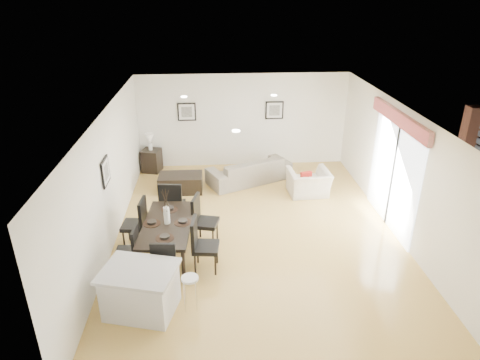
{
  "coord_description": "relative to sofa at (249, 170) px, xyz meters",
  "views": [
    {
      "loc": [
        -0.91,
        -7.89,
        4.91
      ],
      "look_at": [
        -0.34,
        0.4,
        1.12
      ],
      "focal_mm": 32.0,
      "sensor_mm": 36.0,
      "label": 1
    }
  ],
  "objects": [
    {
      "name": "ground",
      "position": [
        -0.08,
        -2.77,
        -0.33
      ],
      "size": [
        8.0,
        8.0,
        0.0
      ],
      "primitive_type": "plane",
      "color": "#D9B059",
      "rests_on": "ground"
    },
    {
      "name": "wall_back",
      "position": [
        -0.08,
        1.23,
        1.02
      ],
      "size": [
        6.0,
        0.04,
        2.7
      ],
      "primitive_type": "cube",
      "color": "white",
      "rests_on": "ground"
    },
    {
      "name": "wall_front",
      "position": [
        -0.08,
        -6.77,
        1.02
      ],
      "size": [
        6.0,
        0.04,
        2.7
      ],
      "primitive_type": "cube",
      "color": "white",
      "rests_on": "ground"
    },
    {
      "name": "wall_left",
      "position": [
        -3.08,
        -2.77,
        1.02
      ],
      "size": [
        0.04,
        8.0,
        2.7
      ],
      "primitive_type": "cube",
      "color": "white",
      "rests_on": "ground"
    },
    {
      "name": "wall_right",
      "position": [
        2.92,
        -2.77,
        1.02
      ],
      "size": [
        0.04,
        8.0,
        2.7
      ],
      "primitive_type": "cube",
      "color": "white",
      "rests_on": "ground"
    },
    {
      "name": "ceiling",
      "position": [
        -0.08,
        -2.77,
        2.37
      ],
      "size": [
        6.0,
        8.0,
        0.02
      ],
      "primitive_type": "cube",
      "color": "white",
      "rests_on": "wall_back"
    },
    {
      "name": "sofa",
      "position": [
        0.0,
        0.0,
        0.0
      ],
      "size": [
        2.43,
        1.75,
        0.66
      ],
      "primitive_type": "imported",
      "rotation": [
        0.0,
        0.0,
        3.57
      ],
      "color": "gray",
      "rests_on": "ground"
    },
    {
      "name": "armchair",
      "position": [
        1.43,
        -0.93,
        -0.0
      ],
      "size": [
        1.07,
        0.95,
        0.66
      ],
      "primitive_type": "imported",
      "rotation": [
        0.0,
        0.0,
        3.21
      ],
      "color": "beige",
      "rests_on": "ground"
    },
    {
      "name": "courtyard_plant_b",
      "position": [
        5.62,
        -1.51,
        0.03
      ],
      "size": [
        0.41,
        0.41,
        0.71
      ],
      "primitive_type": "imported",
      "rotation": [
        0.0,
        0.0,
        -0.03
      ],
      "color": "#334F22",
      "rests_on": "ground"
    },
    {
      "name": "dining_table",
      "position": [
        -1.89,
        -3.48,
        0.35
      ],
      "size": [
        1.04,
        1.88,
        0.76
      ],
      "rotation": [
        0.0,
        0.0,
        -0.07
      ],
      "color": "black",
      "rests_on": "ground"
    },
    {
      "name": "dining_chair_wnear",
      "position": [
        -2.53,
        -3.94,
        0.19
      ],
      "size": [
        0.45,
        0.45,
        0.94
      ],
      "rotation": [
        0.0,
        0.0,
        -1.63
      ],
      "color": "black",
      "rests_on": "ground"
    },
    {
      "name": "dining_chair_wfar",
      "position": [
        -2.53,
        -3.03,
        0.25
      ],
      "size": [
        0.52,
        0.52,
        1.05
      ],
      "rotation": [
        0.0,
        0.0,
        -1.68
      ],
      "color": "black",
      "rests_on": "ground"
    },
    {
      "name": "dining_chair_enear",
      "position": [
        -1.25,
        -3.92,
        0.26
      ],
      "size": [
        0.52,
        0.52,
        1.06
      ],
      "rotation": [
        0.0,
        0.0,
        1.47
      ],
      "color": "black",
      "rests_on": "ground"
    },
    {
      "name": "dining_chair_efar",
      "position": [
        -1.25,
        -3.0,
        0.26
      ],
      "size": [
        0.57,
        0.57,
        1.05
      ],
      "rotation": [
        0.0,
        0.0,
        1.33
      ],
      "color": "black",
      "rests_on": "ground"
    },
    {
      "name": "dining_chair_head",
      "position": [
        -1.88,
        -4.61,
        0.21
      ],
      "size": [
        0.46,
        0.46,
        0.96
      ],
      "rotation": [
        0.0,
        0.0,
        -0.07
      ],
      "color": "black",
      "rests_on": "ground"
    },
    {
      "name": "dining_chair_foot",
      "position": [
        -1.9,
        -2.36,
        0.29
      ],
      "size": [
        0.54,
        0.54,
        1.11
      ],
      "rotation": [
        0.0,
        0.0,
        3.05
      ],
      "color": "black",
      "rests_on": "ground"
    },
    {
      "name": "vase",
      "position": [
        -1.89,
        -3.48,
        0.72
      ],
      "size": [
        0.92,
        1.41,
        0.72
      ],
      "color": "white",
      "rests_on": "dining_table"
    },
    {
      "name": "coffee_table",
      "position": [
        -1.83,
        -0.49,
        -0.11
      ],
      "size": [
        1.12,
        0.68,
        0.45
      ],
      "primitive_type": "cube",
      "rotation": [
        0.0,
        0.0,
        -0.01
      ],
      "color": "black",
      "rests_on": "ground"
    },
    {
      "name": "side_table",
      "position": [
        -2.73,
        0.89,
        -0.01
      ],
      "size": [
        0.59,
        0.59,
        0.65
      ],
      "primitive_type": "cube",
      "rotation": [
        0.0,
        0.0,
        -0.25
      ],
      "color": "black",
      "rests_on": "ground"
    },
    {
      "name": "table_lamp",
      "position": [
        -2.73,
        0.89,
        0.63
      ],
      "size": [
        0.25,
        0.25,
        0.48
      ],
      "color": "white",
      "rests_on": "side_table"
    },
    {
      "name": "cushion",
      "position": [
        1.34,
        -1.02,
        0.19
      ],
      "size": [
        0.3,
        0.17,
        0.29
      ],
      "primitive_type": "cube",
      "rotation": [
        0.0,
        0.0,
        3.44
      ],
      "color": "maroon",
      "rests_on": "armchair"
    },
    {
      "name": "kitchen_island",
      "position": [
        -2.21,
        -5.0,
        0.08
      ],
      "size": [
        1.35,
        1.16,
        0.81
      ],
      "rotation": [
        0.0,
        0.0,
        -0.26
      ],
      "color": "silver",
      "rests_on": "ground"
    },
    {
      "name": "bar_stool",
      "position": [
        -1.41,
        -5.0,
        0.2
      ],
      "size": [
        0.28,
        0.28,
        0.62
      ],
      "color": "white",
      "rests_on": "ground"
    },
    {
      "name": "framed_print_back_left",
      "position": [
        -1.68,
        1.2,
        1.32
      ],
      "size": [
        0.52,
        0.04,
        0.52
      ],
      "color": "black",
      "rests_on": "wall_back"
    },
    {
      "name": "framed_print_back_right",
      "position": [
        0.82,
        1.2,
        1.32
      ],
      "size": [
        0.52,
        0.04,
        0.52
      ],
      "color": "black",
      "rests_on": "wall_back"
    },
    {
      "name": "framed_print_left_wall",
      "position": [
        -3.05,
        -2.97,
        1.32
      ],
      "size": [
        0.04,
        0.52,
        0.52
      ],
      "rotation": [
        0.0,
        0.0,
        1.57
      ],
      "color": "black",
      "rests_on": "wall_left"
    },
    {
      "name": "sliding_door",
      "position": [
        2.88,
        -2.47,
        1.33
      ],
      "size": [
        0.12,
        2.7,
        2.57
      ],
      "color": "white",
      "rests_on": "wall_right"
    }
  ]
}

